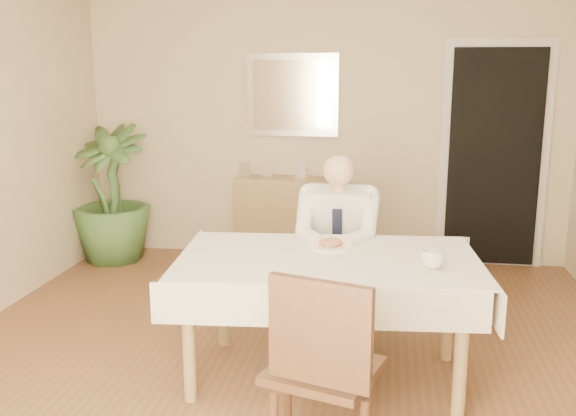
% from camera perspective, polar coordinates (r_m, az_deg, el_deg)
% --- Properties ---
extents(room, '(5.00, 5.02, 2.60)m').
position_cam_1_polar(room, '(3.59, -0.87, 4.26)').
color(room, brown).
rests_on(room, ground).
extents(window, '(1.34, 0.04, 1.44)m').
position_cam_1_polar(window, '(1.25, -20.67, -5.36)').
color(window, beige).
rests_on(window, room).
extents(doorway, '(0.96, 0.07, 2.10)m').
position_cam_1_polar(doorway, '(6.09, 17.83, 4.23)').
color(doorway, beige).
rests_on(doorway, ground).
extents(mirror, '(0.86, 0.04, 0.76)m').
position_cam_1_polar(mirror, '(6.04, 0.37, 10.01)').
color(mirror, silver).
rests_on(mirror, room).
extents(dining_table, '(1.80, 1.16, 0.75)m').
position_cam_1_polar(dining_table, '(3.69, 3.57, -5.61)').
color(dining_table, olive).
rests_on(dining_table, ground).
extents(chair_far, '(0.44, 0.44, 0.88)m').
position_cam_1_polar(chair_far, '(4.58, 4.59, -4.27)').
color(chair_far, '#3F2514').
rests_on(chair_far, ground).
extents(chair_near, '(0.57, 0.58, 0.97)m').
position_cam_1_polar(chair_near, '(2.88, 3.05, -13.58)').
color(chair_near, '#3F2514').
rests_on(chair_near, ground).
extents(seated_man, '(0.48, 0.72, 1.24)m').
position_cam_1_polar(seated_man, '(4.25, 4.33, -2.85)').
color(seated_man, white).
rests_on(seated_man, ground).
extents(plate, '(0.26, 0.26, 0.02)m').
position_cam_1_polar(plate, '(3.85, 3.82, -3.41)').
color(plate, white).
rests_on(plate, dining_table).
extents(food, '(0.14, 0.14, 0.06)m').
position_cam_1_polar(food, '(3.84, 3.83, -3.09)').
color(food, brown).
rests_on(food, dining_table).
extents(knife, '(0.01, 0.13, 0.01)m').
position_cam_1_polar(knife, '(3.78, 4.35, -3.43)').
color(knife, silver).
rests_on(knife, dining_table).
extents(fork, '(0.01, 0.13, 0.01)m').
position_cam_1_polar(fork, '(3.79, 3.14, -3.38)').
color(fork, silver).
rests_on(fork, dining_table).
extents(coffee_mug, '(0.14, 0.14, 0.10)m').
position_cam_1_polar(coffee_mug, '(3.53, 12.73, -4.49)').
color(coffee_mug, white).
rests_on(coffee_mug, dining_table).
extents(sideboard, '(1.02, 0.43, 0.79)m').
position_cam_1_polar(sideboard, '(6.06, 0.15, -1.02)').
color(sideboard, olive).
rests_on(sideboard, ground).
extents(photo_frame_left, '(0.10, 0.02, 0.14)m').
position_cam_1_polar(photo_frame_left, '(6.06, -3.89, 3.47)').
color(photo_frame_left, silver).
rests_on(photo_frame_left, sideboard).
extents(photo_frame_center, '(0.10, 0.02, 0.14)m').
position_cam_1_polar(photo_frame_center, '(6.00, -1.86, 3.40)').
color(photo_frame_center, silver).
rests_on(photo_frame_center, sideboard).
extents(photo_frame_right, '(0.10, 0.02, 0.14)m').
position_cam_1_polar(photo_frame_right, '(6.01, 1.16, 3.41)').
color(photo_frame_right, silver).
rests_on(photo_frame_right, sideboard).
extents(potted_palm, '(0.84, 0.84, 1.29)m').
position_cam_1_polar(potted_palm, '(6.23, -15.48, 1.21)').
color(potted_palm, '#395D2A').
rests_on(potted_palm, ground).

